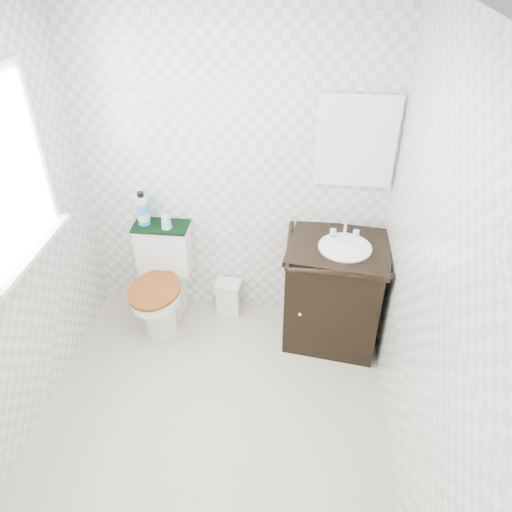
% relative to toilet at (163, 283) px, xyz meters
% --- Properties ---
extents(floor, '(2.40, 2.40, 0.00)m').
position_rel_toilet_xyz_m(floor, '(0.53, -0.97, -0.34)').
color(floor, beige).
rests_on(floor, ground).
extents(ceiling, '(2.40, 2.40, 0.00)m').
position_rel_toilet_xyz_m(ceiling, '(0.53, -0.97, 2.06)').
color(ceiling, silver).
rests_on(ceiling, wall_back).
extents(wall_back, '(2.40, 0.00, 2.40)m').
position_rel_toilet_xyz_m(wall_back, '(0.53, 0.23, 0.86)').
color(wall_back, white).
rests_on(wall_back, ground).
extents(wall_front, '(2.40, 0.00, 2.40)m').
position_rel_toilet_xyz_m(wall_front, '(0.53, -2.17, 0.86)').
color(wall_front, white).
rests_on(wall_front, ground).
extents(wall_right, '(0.00, 2.40, 2.40)m').
position_rel_toilet_xyz_m(wall_right, '(1.63, -0.97, 0.86)').
color(wall_right, white).
rests_on(wall_right, ground).
extents(window, '(0.02, 0.70, 0.90)m').
position_rel_toilet_xyz_m(window, '(-0.54, -0.72, 1.21)').
color(window, white).
rests_on(window, wall_left).
extents(mirror, '(0.50, 0.02, 0.60)m').
position_rel_toilet_xyz_m(mirror, '(1.35, 0.21, 1.11)').
color(mirror, silver).
rests_on(mirror, wall_back).
extents(toilet, '(0.42, 0.62, 0.77)m').
position_rel_toilet_xyz_m(toilet, '(0.00, 0.00, 0.00)').
color(toilet, white).
rests_on(toilet, floor).
extents(vanity, '(0.76, 0.67, 0.92)m').
position_rel_toilet_xyz_m(vanity, '(1.30, -0.07, 0.09)').
color(vanity, black).
rests_on(vanity, floor).
extents(trash_bin, '(0.20, 0.16, 0.28)m').
position_rel_toilet_xyz_m(trash_bin, '(0.48, 0.13, -0.19)').
color(trash_bin, white).
rests_on(trash_bin, floor).
extents(towel, '(0.41, 0.22, 0.02)m').
position_rel_toilet_xyz_m(towel, '(0.00, 0.12, 0.44)').
color(towel, black).
rests_on(towel, toilet).
extents(mouthwash_bottle, '(0.09, 0.09, 0.26)m').
position_rel_toilet_xyz_m(mouthwash_bottle, '(-0.12, 0.13, 0.56)').
color(mouthwash_bottle, '#1B93EB').
rests_on(mouthwash_bottle, towel).
extents(cup, '(0.08, 0.08, 0.09)m').
position_rel_toilet_xyz_m(cup, '(0.06, 0.09, 0.49)').
color(cup, '#8BBFE3').
rests_on(cup, towel).
extents(soap_bar, '(0.07, 0.04, 0.02)m').
position_rel_toilet_xyz_m(soap_bar, '(1.25, 0.03, 0.49)').
color(soap_bar, '#1C7488').
rests_on(soap_bar, vanity).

